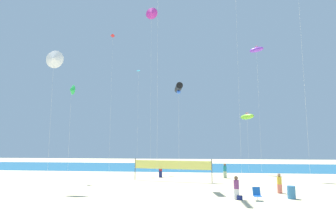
{
  "coord_description": "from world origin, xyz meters",
  "views": [
    {
      "loc": [
        1.82,
        -17.89,
        3.74
      ],
      "look_at": [
        -1.12,
        7.19,
        6.96
      ],
      "focal_mm": 28.5,
      "sensor_mm": 36.0,
      "label": 1
    }
  ],
  "objects_px": {
    "kite_red_diamond": "(113,41)",
    "trash_barrel": "(291,192)",
    "beach_handbag": "(240,198)",
    "folding_beach_chair": "(257,194)",
    "volleyball_net": "(172,166)",
    "beachgoer_teal_shirt": "(225,170)",
    "kite_green_delta": "(71,90)",
    "kite_white_delta": "(54,59)",
    "beachgoer_mustard_shirt": "(279,183)",
    "kite_cyan_diamond": "(138,73)",
    "kite_magenta_delta": "(151,13)",
    "kite_black_tube": "(179,88)",
    "kite_lime_inflatable": "(247,117)",
    "beachgoer_plum_shirt": "(236,187)",
    "beachgoer_maroon_shirt": "(161,170)",
    "kite_violet_inflatable": "(257,50)"
  },
  "relations": [
    {
      "from": "trash_barrel",
      "to": "kite_black_tube",
      "type": "relative_size",
      "value": 0.1
    },
    {
      "from": "beachgoer_plum_shirt",
      "to": "kite_green_delta",
      "type": "height_order",
      "value": "kite_green_delta"
    },
    {
      "from": "kite_magenta_delta",
      "to": "beachgoer_teal_shirt",
      "type": "bearing_deg",
      "value": -5.81
    },
    {
      "from": "volleyball_net",
      "to": "kite_white_delta",
      "type": "height_order",
      "value": "kite_white_delta"
    },
    {
      "from": "beachgoer_plum_shirt",
      "to": "kite_red_diamond",
      "type": "bearing_deg",
      "value": 10.92
    },
    {
      "from": "beachgoer_teal_shirt",
      "to": "beach_handbag",
      "type": "height_order",
      "value": "beachgoer_teal_shirt"
    },
    {
      "from": "trash_barrel",
      "to": "kite_cyan_diamond",
      "type": "relative_size",
      "value": 0.06
    },
    {
      "from": "kite_white_delta",
      "to": "kite_violet_inflatable",
      "type": "height_order",
      "value": "kite_violet_inflatable"
    },
    {
      "from": "kite_red_diamond",
      "to": "trash_barrel",
      "type": "bearing_deg",
      "value": -41.07
    },
    {
      "from": "beachgoer_plum_shirt",
      "to": "kite_cyan_diamond",
      "type": "height_order",
      "value": "kite_cyan_diamond"
    },
    {
      "from": "kite_violet_inflatable",
      "to": "folding_beach_chair",
      "type": "bearing_deg",
      "value": -103.96
    },
    {
      "from": "kite_green_delta",
      "to": "kite_red_diamond",
      "type": "relative_size",
      "value": 0.51
    },
    {
      "from": "beachgoer_mustard_shirt",
      "to": "kite_cyan_diamond",
      "type": "distance_m",
      "value": 25.25
    },
    {
      "from": "beachgoer_plum_shirt",
      "to": "kite_white_delta",
      "type": "distance_m",
      "value": 19.59
    },
    {
      "from": "volleyball_net",
      "to": "kite_magenta_delta",
      "type": "height_order",
      "value": "kite_magenta_delta"
    },
    {
      "from": "beachgoer_maroon_shirt",
      "to": "beachgoer_teal_shirt",
      "type": "bearing_deg",
      "value": -120.41
    },
    {
      "from": "beachgoer_teal_shirt",
      "to": "kite_green_delta",
      "type": "relative_size",
      "value": 0.16
    },
    {
      "from": "kite_red_diamond",
      "to": "kite_lime_inflatable",
      "type": "bearing_deg",
      "value": -0.0
    },
    {
      "from": "kite_white_delta",
      "to": "kite_black_tube",
      "type": "bearing_deg",
      "value": 7.45
    },
    {
      "from": "kite_violet_inflatable",
      "to": "beachgoer_mustard_shirt",
      "type": "bearing_deg",
      "value": -95.43
    },
    {
      "from": "kite_black_tube",
      "to": "kite_lime_inflatable",
      "type": "distance_m",
      "value": 15.59
    },
    {
      "from": "kite_black_tube",
      "to": "kite_white_delta",
      "type": "distance_m",
      "value": 11.99
    },
    {
      "from": "trash_barrel",
      "to": "beach_handbag",
      "type": "xyz_separation_m",
      "value": [
        -3.73,
        -0.83,
        -0.3
      ]
    },
    {
      "from": "beach_handbag",
      "to": "beachgoer_mustard_shirt",
      "type": "bearing_deg",
      "value": 40.7
    },
    {
      "from": "volleyball_net",
      "to": "beach_handbag",
      "type": "xyz_separation_m",
      "value": [
        5.7,
        -9.13,
        -1.49
      ]
    },
    {
      "from": "kite_green_delta",
      "to": "kite_red_diamond",
      "type": "distance_m",
      "value": 13.45
    },
    {
      "from": "beachgoer_mustard_shirt",
      "to": "kite_lime_inflatable",
      "type": "distance_m",
      "value": 16.1
    },
    {
      "from": "kite_violet_inflatable",
      "to": "beachgoer_teal_shirt",
      "type": "bearing_deg",
      "value": -170.05
    },
    {
      "from": "folding_beach_chair",
      "to": "kite_lime_inflatable",
      "type": "distance_m",
      "value": 19.28
    },
    {
      "from": "beachgoer_teal_shirt",
      "to": "kite_white_delta",
      "type": "xyz_separation_m",
      "value": [
        -16.35,
        -9.85,
        10.93
      ]
    },
    {
      "from": "trash_barrel",
      "to": "kite_green_delta",
      "type": "relative_size",
      "value": 0.09
    },
    {
      "from": "kite_black_tube",
      "to": "kite_cyan_diamond",
      "type": "xyz_separation_m",
      "value": [
        -7.0,
        13.4,
        5.43
      ]
    },
    {
      "from": "beachgoer_plum_shirt",
      "to": "trash_barrel",
      "type": "distance_m",
      "value": 4.0
    },
    {
      "from": "kite_white_delta",
      "to": "beachgoer_teal_shirt",
      "type": "bearing_deg",
      "value": 31.06
    },
    {
      "from": "beachgoer_plum_shirt",
      "to": "beachgoer_mustard_shirt",
      "type": "relative_size",
      "value": 1.04
    },
    {
      "from": "volleyball_net",
      "to": "trash_barrel",
      "type": "bearing_deg",
      "value": -41.35
    },
    {
      "from": "trash_barrel",
      "to": "kite_lime_inflatable",
      "type": "height_order",
      "value": "kite_lime_inflatable"
    },
    {
      "from": "beachgoer_teal_shirt",
      "to": "kite_white_delta",
      "type": "distance_m",
      "value": 22.0
    },
    {
      "from": "trash_barrel",
      "to": "volleyball_net",
      "type": "height_order",
      "value": "volleyball_net"
    },
    {
      "from": "folding_beach_chair",
      "to": "volleyball_net",
      "type": "xyz_separation_m",
      "value": [
        -6.86,
        9.18,
        1.17
      ]
    },
    {
      "from": "beachgoer_mustard_shirt",
      "to": "kite_white_delta",
      "type": "bearing_deg",
      "value": -84.49
    },
    {
      "from": "beachgoer_mustard_shirt",
      "to": "volleyball_net",
      "type": "xyz_separation_m",
      "value": [
        -9.26,
        6.06,
        0.81
      ]
    },
    {
      "from": "kite_magenta_delta",
      "to": "kite_lime_inflatable",
      "type": "bearing_deg",
      "value": 16.69
    },
    {
      "from": "volleyball_net",
      "to": "kite_violet_inflatable",
      "type": "height_order",
      "value": "kite_violet_inflatable"
    },
    {
      "from": "kite_magenta_delta",
      "to": "beach_handbag",
      "type": "bearing_deg",
      "value": -57.17
    },
    {
      "from": "folding_beach_chair",
      "to": "trash_barrel",
      "type": "bearing_deg",
      "value": 52.39
    },
    {
      "from": "volleyball_net",
      "to": "kite_green_delta",
      "type": "distance_m",
      "value": 13.97
    },
    {
      "from": "beachgoer_teal_shirt",
      "to": "kite_magenta_delta",
      "type": "height_order",
      "value": "kite_magenta_delta"
    },
    {
      "from": "kite_magenta_delta",
      "to": "kite_white_delta",
      "type": "xyz_separation_m",
      "value": [
        -7.24,
        -10.77,
        -9.68
      ]
    },
    {
      "from": "kite_lime_inflatable",
      "to": "kite_cyan_diamond",
      "type": "bearing_deg",
      "value": 178.81
    }
  ]
}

